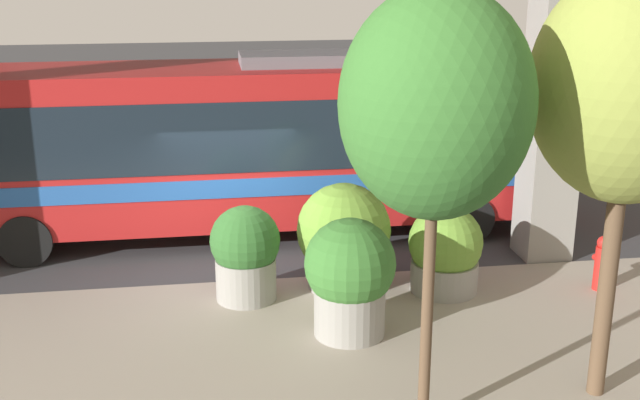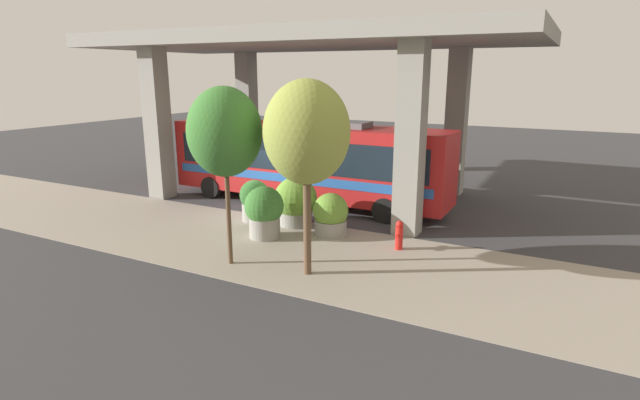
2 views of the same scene
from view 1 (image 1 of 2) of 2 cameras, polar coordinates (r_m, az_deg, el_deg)
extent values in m
plane|color=#38383A|center=(14.47, -6.12, -5.82)|extent=(80.00, 80.00, 0.00)
cube|color=gray|center=(11.77, -5.44, -11.47)|extent=(6.00, 40.00, 0.02)
cube|color=gray|center=(15.39, 16.39, 8.17)|extent=(0.90, 0.90, 6.80)
cube|color=gray|center=(21.90, 8.76, 11.18)|extent=(0.90, 0.90, 6.80)
cube|color=#B21E1E|center=(16.30, -4.43, 4.18)|extent=(2.46, 12.73, 3.05)
cube|color=#19232D|center=(16.22, -4.46, 5.44)|extent=(2.50, 11.71, 1.34)
cube|color=#2659A5|center=(16.45, -4.38, 2.11)|extent=(2.50, 12.09, 0.37)
cube|color=slate|center=(16.15, 0.01, 10.04)|extent=(1.23, 3.18, 0.24)
cylinder|color=black|center=(15.93, -20.19, -2.71)|extent=(0.28, 1.00, 1.00)
cylinder|color=black|center=(18.08, -18.82, -0.24)|extent=(0.28, 1.00, 1.00)
cylinder|color=black|center=(16.42, 10.54, -1.31)|extent=(0.28, 1.00, 1.00)
cylinder|color=black|center=(18.51, 8.28, 0.93)|extent=(0.28, 1.00, 1.00)
cylinder|color=red|center=(14.75, 19.37, -4.63)|extent=(0.25, 0.25, 0.80)
sphere|color=red|center=(14.58, 19.56, -2.89)|extent=(0.24, 0.24, 0.24)
cylinder|color=red|center=(14.55, 19.75, -4.45)|extent=(0.15, 0.11, 0.11)
cylinder|color=red|center=(14.86, 19.09, -3.93)|extent=(0.15, 0.11, 0.11)
cylinder|color=gray|center=(14.09, 8.80, -5.38)|extent=(1.16, 1.16, 0.56)
sphere|color=olive|center=(13.86, 8.92, -2.98)|extent=(1.27, 1.27, 1.27)
sphere|color=#BF334C|center=(14.09, 9.17, -3.46)|extent=(0.41, 0.41, 0.41)
cylinder|color=gray|center=(12.37, 2.11, -7.89)|extent=(1.09, 1.09, 0.79)
sphere|color=#38722D|center=(12.06, 2.15, -4.54)|extent=(1.39, 1.39, 1.39)
sphere|color=#993F8C|center=(12.29, 2.52, -5.26)|extent=(0.38, 0.38, 0.38)
cylinder|color=gray|center=(14.07, 1.67, -5.06)|extent=(1.24, 1.24, 0.62)
sphere|color=olive|center=(13.80, 1.70, -2.14)|extent=(1.63, 1.63, 1.63)
sphere|color=#BF334C|center=(14.06, 2.08, -2.97)|extent=(0.43, 0.43, 0.43)
cylinder|color=gray|center=(13.63, -5.27, -5.62)|extent=(1.02, 1.02, 0.74)
sphere|color=#2D6028|center=(13.38, -5.35, -2.88)|extent=(1.17, 1.17, 1.17)
sphere|color=#993F8C|center=(13.56, -4.93, -3.40)|extent=(0.36, 0.36, 0.36)
cylinder|color=brown|center=(10.90, 19.81, -5.03)|extent=(0.23, 0.23, 3.42)
ellipsoid|color=olive|center=(10.27, 21.19, 7.63)|extent=(2.39, 2.39, 2.87)
cylinder|color=brown|center=(9.66, 7.67, -7.07)|extent=(0.14, 0.14, 3.40)
ellipsoid|color=#38722D|center=(8.95, 8.27, 6.79)|extent=(2.18, 2.18, 2.61)
camera|label=2|loc=(12.03, 96.01, -1.49)|focal=28.00mm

